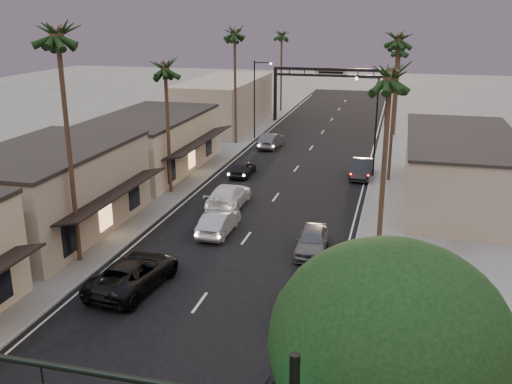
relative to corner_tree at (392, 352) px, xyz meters
The scene contains 27 objects.
ground 34.43m from the corner_tree, 106.23° to the left, with size 200.00×200.00×0.00m, color slate.
road 39.19m from the corner_tree, 104.16° to the left, with size 14.00×120.00×0.02m, color black.
sidewalk_left 48.78m from the corner_tree, 113.07° to the left, with size 5.00×92.00×0.12m, color slate.
sidewalk_right 44.94m from the corner_tree, 89.97° to the left, with size 5.00×92.00×0.12m, color slate.
storefront_mid 29.32m from the corner_tree, 140.47° to the left, with size 8.00×14.00×5.50m, color gray.
storefront_far 41.37m from the corner_tree, 123.05° to the left, with size 8.00×16.00×5.00m, color #C5B996.
storefront_dist 61.86m from the corner_tree, 111.33° to the left, with size 8.00×20.00×6.00m, color gray.
building_right 33.05m from the corner_tree, 82.09° to the left, with size 8.00×18.00×5.00m, color gray.
corner_tree is the anchor object (origin of this frame).
arch 63.26m from the corner_tree, 98.62° to the left, with size 15.20×0.40×7.27m.
streetlight_right 37.64m from the corner_tree, 93.89° to the left, with size 2.13×0.30×9.00m.
streetlight_left 53.15m from the corner_tree, 107.97° to the left, with size 2.13×0.30×9.00m.
palm_lb 24.36m from the corner_tree, 141.17° to the left, with size 3.20×3.20×15.20m.
palm_lc 34.09m from the corner_tree, 122.34° to the left, with size 3.20×3.20×12.20m.
palm_ld 51.28m from the corner_tree, 110.81° to the left, with size 3.20×3.20×14.20m.
palm_ra 17.45m from the corner_tree, 93.03° to the left, with size 3.20×3.20×13.20m.
palm_rb 37.12m from the corner_tree, 91.37° to the left, with size 3.20×3.20×14.20m.
palm_rc 56.74m from the corner_tree, 90.89° to the left, with size 3.20×3.20×12.20m.
palm_far 72.96m from the corner_tree, 104.14° to the left, with size 3.20×3.20×13.20m.
oncoming_pickup 18.88m from the corner_tree, 137.63° to the left, with size 2.87×6.22×1.73m, color black.
oncoming_silver 24.46m from the corner_tree, 118.70° to the left, with size 1.67×4.78×1.58m, color #96969B.
oncoming_white 29.70m from the corner_tree, 115.23° to the left, with size 2.42×5.96×1.73m, color silver.
oncoming_dgrey 37.98m from the corner_tree, 111.44° to the left, with size 1.71×4.24×1.45m, color black.
oncoming_grey_far 48.84m from the corner_tree, 106.46° to the left, with size 1.71×4.91×1.62m, color #434247.
curbside_black 13.31m from the corner_tree, 108.23° to the left, with size 2.16×5.31×1.54m, color black.
curbside_grey 20.60m from the corner_tree, 104.33° to the left, with size 1.89×4.69×1.60m, color #56575B.
curbside_far 37.60m from the corner_tree, 95.05° to the left, with size 1.71×4.90×1.62m, color black.
Camera 1 is at (9.25, -5.52, 14.16)m, focal length 40.00 mm.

